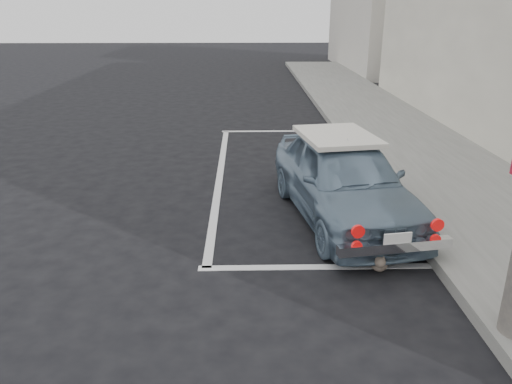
# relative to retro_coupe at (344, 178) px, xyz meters

# --- Properties ---
(ground) EXTENTS (80.00, 80.00, 0.00)m
(ground) POSITION_rel_retro_coupe_xyz_m (-0.99, -1.00, -0.62)
(ground) COLOR black
(ground) RESTS_ON ground
(sidewalk) EXTENTS (2.80, 40.00, 0.15)m
(sidewalk) POSITION_rel_retro_coupe_xyz_m (2.21, 1.00, -0.54)
(sidewalk) COLOR slate
(sidewalk) RESTS_ON ground
(pline_rear) EXTENTS (3.00, 0.12, 0.01)m
(pline_rear) POSITION_rel_retro_coupe_xyz_m (-0.49, -1.50, -0.61)
(pline_rear) COLOR silver
(pline_rear) RESTS_ON ground
(pline_front) EXTENTS (3.00, 0.12, 0.01)m
(pline_front) POSITION_rel_retro_coupe_xyz_m (-0.49, 5.50, -0.61)
(pline_front) COLOR silver
(pline_front) RESTS_ON ground
(pline_side) EXTENTS (0.12, 7.00, 0.01)m
(pline_side) POSITION_rel_retro_coupe_xyz_m (-1.89, 2.00, -0.61)
(pline_side) COLOR silver
(pline_side) RESTS_ON ground
(retro_coupe) EXTENTS (2.00, 3.77, 1.22)m
(retro_coupe) POSITION_rel_retro_coupe_xyz_m (0.00, 0.00, 0.00)
(retro_coupe) COLOR slate
(retro_coupe) RESTS_ON ground
(cat) EXTENTS (0.28, 0.48, 0.26)m
(cat) POSITION_rel_retro_coupe_xyz_m (0.16, -1.58, -0.50)
(cat) COLOR #6E5E54
(cat) RESTS_ON ground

